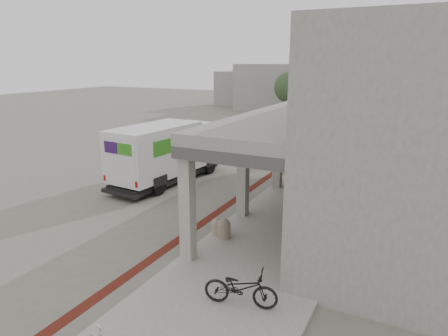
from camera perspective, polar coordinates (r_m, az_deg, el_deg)
The scene contains 13 objects.
ground at distance 16.33m, azimuth -4.85°, elevation -6.30°, with size 120.00×120.00×0.00m, color #69635A.
bike_lane_stripe at distance 17.52m, azimuth 1.39°, elevation -4.71°, with size 0.35×40.00×0.01m, color #501810.
sidewalk at distance 14.75m, azimuth 8.65°, elevation -8.62°, with size 4.40×28.00×0.12m, color gray.
transit_building at distance 17.62m, azimuth 22.66°, elevation 5.64°, with size 7.60×17.00×7.00m.
distant_backdrop at distance 50.08m, azimuth 14.51°, elevation 10.98°, with size 28.00×10.00×6.50m.
tree_left at distance 43.01m, azimuth 9.32°, elevation 11.27°, with size 3.20×3.20×4.80m.
tree_mid at distance 43.40m, azimuth 19.13°, elevation 10.69°, with size 3.20×3.20×4.80m.
fedex_truck at distance 20.06m, azimuth -8.12°, elevation 2.39°, with size 2.71×7.10×2.96m.
bench at distance 14.31m, azimuth 11.41°, elevation -7.92°, with size 0.51×1.84×0.43m.
bollard_near at distance 13.90m, azimuth -0.97°, elevation -8.33°, with size 0.40×0.40×0.60m.
bollard_far at distance 13.67m, azimuth -0.01°, elevation -8.60°, with size 0.45×0.45×0.67m.
utility_cabinet at distance 13.40m, azimuth 11.49°, elevation -8.63°, with size 0.46×0.61×1.01m, color slate.
bicycle_black at distance 10.16m, azimuth 2.41°, elevation -16.71°, with size 0.64×1.84×0.96m, color black.
Camera 1 is at (8.07, -12.88, 5.97)m, focal length 32.00 mm.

